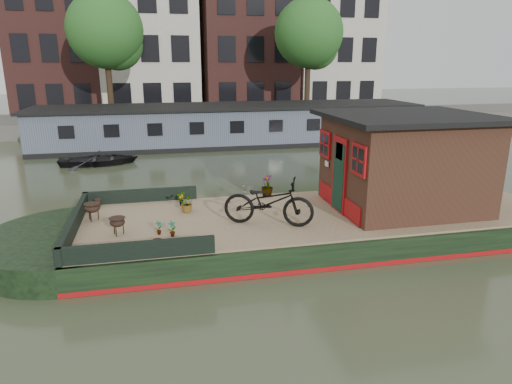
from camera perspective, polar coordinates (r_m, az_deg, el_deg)
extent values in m
plane|color=#303D26|center=(11.93, 8.13, -5.45)|extent=(120.00, 120.00, 0.00)
cube|color=black|center=(11.82, 8.19, -4.10)|extent=(12.00, 4.00, 0.60)
cylinder|color=black|center=(11.28, -21.85, -6.13)|extent=(4.00, 4.00, 0.60)
cube|color=maroon|center=(11.90, 8.15, -5.18)|extent=(12.02, 4.02, 0.10)
cube|color=#9F8562|center=(11.71, 8.25, -2.60)|extent=(11.80, 3.80, 0.05)
cube|color=black|center=(11.09, -21.73, -3.60)|extent=(0.12, 4.00, 0.35)
cube|color=black|center=(12.77, -14.19, -0.43)|extent=(3.00, 0.12, 0.35)
cube|color=black|center=(9.14, -14.63, -7.07)|extent=(3.00, 0.12, 0.35)
cube|color=black|center=(12.35, 18.08, 3.39)|extent=(3.50, 3.00, 2.30)
cube|color=black|center=(12.16, 18.58, 8.95)|extent=(4.00, 3.50, 0.12)
cube|color=maroon|center=(11.60, 10.39, 2.13)|extent=(0.06, 0.80, 1.90)
cube|color=black|center=(11.60, 10.28, 1.88)|extent=(0.04, 0.64, 1.70)
cube|color=maroon|center=(10.53, 12.75, 3.95)|extent=(0.06, 0.72, 0.72)
cube|color=maroon|center=(12.43, 8.66, 5.95)|extent=(0.06, 0.72, 0.72)
imported|color=black|center=(10.54, 1.57, -1.24)|extent=(2.23, 1.51, 1.11)
imported|color=#A2662E|center=(10.11, -10.44, -4.54)|extent=(0.23, 0.21, 0.36)
imported|color=brown|center=(12.27, -9.34, -0.97)|extent=(0.17, 0.19, 0.28)
imported|color=brown|center=(11.62, -8.74, -1.37)|extent=(0.56, 0.52, 0.49)
imported|color=maroon|center=(12.88, 1.40, 0.81)|extent=(0.43, 0.43, 0.61)
imported|color=brown|center=(10.28, -12.07, -4.39)|extent=(0.20, 0.19, 0.32)
cylinder|color=black|center=(12.67, -19.16, -1.28)|extent=(0.19, 0.19, 0.22)
cylinder|color=black|center=(9.55, -12.22, -6.36)|extent=(0.18, 0.18, 0.20)
imported|color=black|center=(21.11, -19.05, 4.23)|extent=(3.41, 2.50, 0.69)
cube|color=#4E5568|center=(24.91, -3.20, 8.28)|extent=(20.00, 4.00, 2.00)
cube|color=black|center=(24.79, -3.24, 10.68)|extent=(20.40, 4.40, 0.12)
cube|color=black|center=(25.04, -3.17, 6.28)|extent=(20.00, 4.05, 0.24)
cube|color=#47443F|center=(31.36, -5.18, 8.81)|extent=(60.00, 6.00, 0.90)
cube|color=#572C27|center=(38.53, -23.64, 19.45)|extent=(6.00, 8.00, 15.00)
cube|color=#B7B2A3|center=(38.06, -13.44, 21.49)|extent=(7.00, 8.00, 16.50)
cube|color=#572C27|center=(38.75, -1.44, 21.04)|extent=(7.00, 8.00, 15.50)
cube|color=#B7B2A3|center=(40.72, 8.96, 20.97)|extent=(6.50, 8.00, 16.00)
cylinder|color=#332316|center=(29.49, -17.82, 12.46)|extent=(0.36, 0.36, 4.00)
sphere|color=#214918|center=(29.51, -18.37, 18.66)|extent=(4.40, 4.40, 4.40)
sphere|color=#214918|center=(29.73, -16.98, 17.20)|extent=(3.00, 3.00, 3.00)
cylinder|color=#332316|center=(31.06, 6.43, 13.25)|extent=(0.36, 0.36, 4.00)
sphere|color=#214918|center=(31.08, 6.62, 19.15)|extent=(4.40, 4.40, 4.40)
sphere|color=#214918|center=(31.52, 7.47, 17.62)|extent=(3.00, 3.00, 3.00)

